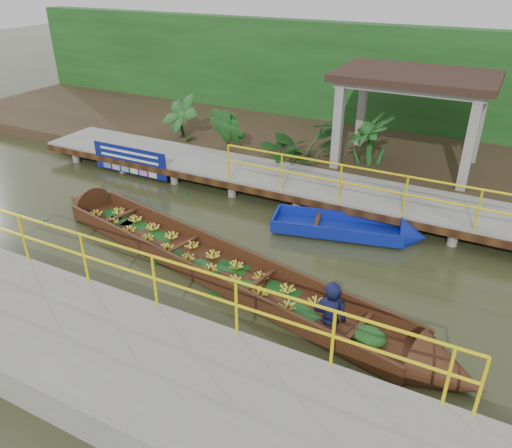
% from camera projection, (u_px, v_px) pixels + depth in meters
% --- Properties ---
extents(ground, '(80.00, 80.00, 0.00)m').
position_uv_depth(ground, '(212.00, 247.00, 11.75)').
color(ground, '#2B2E17').
rests_on(ground, ground).
extents(land_strip, '(30.00, 8.00, 0.45)m').
position_uv_depth(land_strip, '(325.00, 145.00, 17.52)').
color(land_strip, '#312618').
rests_on(land_strip, ground).
extents(far_dock, '(16.00, 2.06, 1.66)m').
position_uv_depth(far_dock, '(276.00, 178.00, 14.20)').
color(far_dock, gray).
rests_on(far_dock, ground).
extents(near_dock, '(18.00, 2.40, 1.73)m').
position_uv_depth(near_dock, '(125.00, 365.00, 7.91)').
color(near_dock, gray).
rests_on(near_dock, ground).
extents(pavilion, '(4.40, 3.00, 3.00)m').
position_uv_depth(pavilion, '(415.00, 86.00, 14.15)').
color(pavilion, gray).
rests_on(pavilion, ground).
extents(foliage_backdrop, '(30.00, 0.80, 4.00)m').
position_uv_depth(foliage_backdrop, '(351.00, 80.00, 18.65)').
color(foliage_backdrop, '#194315').
rests_on(foliage_backdrop, ground).
extents(vendor_boat, '(11.21, 3.40, 2.22)m').
position_uv_depth(vendor_boat, '(226.00, 267.00, 10.56)').
color(vendor_boat, '#381A0F').
rests_on(vendor_boat, ground).
extents(moored_blue_boat, '(3.80, 1.73, 0.88)m').
position_uv_depth(moored_blue_boat, '(374.00, 232.00, 12.06)').
color(moored_blue_boat, navy).
rests_on(moored_blue_boat, ground).
extents(blue_banner, '(2.73, 0.04, 0.85)m').
position_uv_depth(blue_banner, '(130.00, 160.00, 15.25)').
color(blue_banner, navy).
rests_on(blue_banner, ground).
extents(tropical_plants, '(14.30, 1.30, 1.62)m').
position_uv_depth(tropical_plants, '(356.00, 142.00, 14.60)').
color(tropical_plants, '#194315').
rests_on(tropical_plants, ground).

